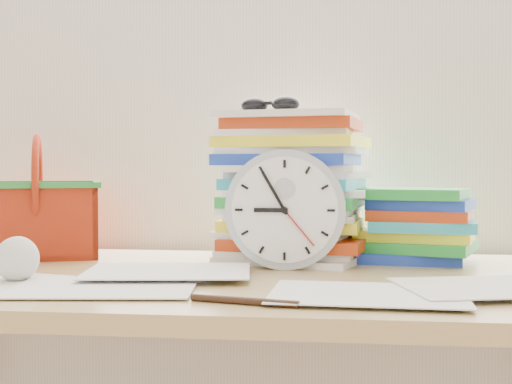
# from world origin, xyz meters

# --- Properties ---
(curtain) EXTENTS (2.40, 0.01, 2.50)m
(curtain) POSITION_xyz_m (0.00, 1.98, 1.30)
(curtain) COLOR white
(curtain) RESTS_ON room_shell
(desk) EXTENTS (1.40, 0.70, 0.75)m
(desk) POSITION_xyz_m (0.00, 1.60, 0.68)
(desk) COLOR tan
(desk) RESTS_ON ground
(paper_stack) EXTENTS (0.35, 0.31, 0.30)m
(paper_stack) POSITION_xyz_m (0.11, 1.81, 0.90)
(paper_stack) COLOR white
(paper_stack) RESTS_ON desk
(clock) EXTENTS (0.22, 0.04, 0.22)m
(clock) POSITION_xyz_m (0.10, 1.68, 0.86)
(clock) COLOR #AEB5BD
(clock) RESTS_ON desk
(sunglasses) EXTENTS (0.18, 0.17, 0.04)m
(sunglasses) POSITION_xyz_m (0.06, 1.80, 1.07)
(sunglasses) COLOR black
(sunglasses) RESTS_ON paper_stack
(book_stack) EXTENTS (0.28, 0.24, 0.15)m
(book_stack) POSITION_xyz_m (0.35, 1.81, 0.82)
(book_stack) COLOR white
(book_stack) RESTS_ON desk
(basket) EXTENTS (0.31, 0.28, 0.25)m
(basket) POSITION_xyz_m (-0.43, 1.80, 0.88)
(basket) COLOR #BC3212
(basket) RESTS_ON desk
(crumpled_ball) EXTENTS (0.08, 0.08, 0.08)m
(crumpled_ball) POSITION_xyz_m (-0.34, 1.49, 0.79)
(crumpled_ball) COLOR white
(crumpled_ball) RESTS_ON desk
(pen) EXTENTS (0.16, 0.05, 0.01)m
(pen) POSITION_xyz_m (0.07, 1.33, 0.76)
(pen) COLOR black
(pen) RESTS_ON desk
(scattered_papers) EXTENTS (1.26, 0.42, 0.02)m
(scattered_papers) POSITION_xyz_m (0.00, 1.60, 0.76)
(scattered_papers) COLOR white
(scattered_papers) RESTS_ON desk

